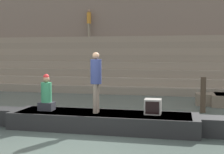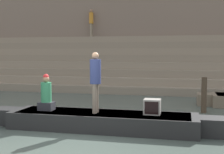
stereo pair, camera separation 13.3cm
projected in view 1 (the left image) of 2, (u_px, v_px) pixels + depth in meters
name	position (u px, v px, depth m)	size (l,w,h in m)	color
ground_plane	(74.00, 140.00, 7.65)	(120.00, 120.00, 0.00)	#47544C
ghat_steps	(138.00, 69.00, 18.65)	(36.00, 4.88, 3.18)	gray
back_wall	(143.00, 10.00, 20.61)	(34.20, 1.28, 9.99)	#7F6B5B
rowboat_main	(103.00, 120.00, 8.65)	(6.68, 1.39, 0.47)	black
person_standing	(96.00, 78.00, 8.53)	(0.30, 0.30, 1.67)	#756656
person_rowing	(46.00, 95.00, 8.95)	(0.42, 0.33, 1.05)	#28282D
tv_set	(153.00, 107.00, 8.41)	(0.44, 0.40, 0.41)	#9E998E
mooring_post	(203.00, 95.00, 11.06)	(0.19, 0.19, 1.27)	#473828
person_on_steps	(89.00, 21.00, 20.54)	(0.28, 0.28, 1.79)	gray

